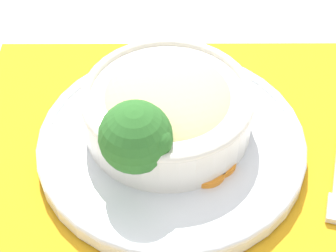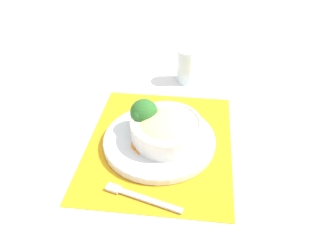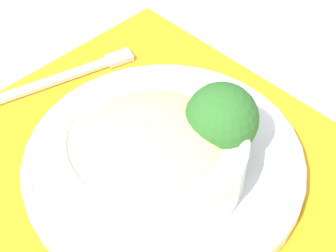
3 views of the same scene
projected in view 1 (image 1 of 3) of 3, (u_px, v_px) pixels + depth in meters
name	position (u px, v px, depth m)	size (l,w,h in m)	color
ground_plane	(171.00, 151.00, 0.62)	(4.00, 4.00, 0.00)	white
placemat	(171.00, 150.00, 0.62)	(0.48, 0.41, 0.00)	orange
plate	(172.00, 142.00, 0.61)	(0.29, 0.29, 0.02)	silver
bowl	(168.00, 106.00, 0.60)	(0.18, 0.18, 0.06)	silver
broccoli_floret	(136.00, 138.00, 0.54)	(0.07, 0.07, 0.09)	#759E51
carrot_slice_near	(206.00, 170.00, 0.57)	(0.04, 0.04, 0.01)	orange
carrot_slice_middle	(216.00, 161.00, 0.58)	(0.04, 0.04, 0.01)	orange
carrot_slice_far	(223.00, 150.00, 0.59)	(0.04, 0.04, 0.01)	orange
carrot_slice_extra	(225.00, 139.00, 0.60)	(0.04, 0.04, 0.01)	orange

